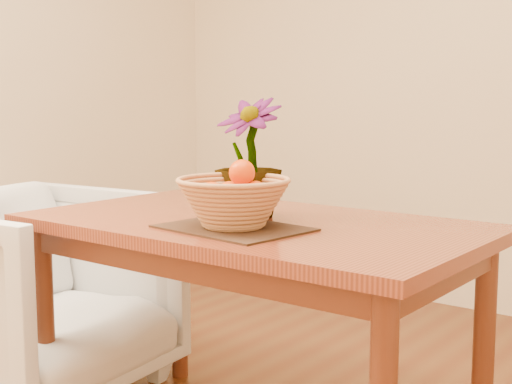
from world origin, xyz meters
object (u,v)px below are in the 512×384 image
Objects in this scene: table at (252,248)px; armchair at (38,284)px; potted_plant at (248,158)px; wicker_basket at (234,204)px.

armchair is (-0.92, -0.13, -0.24)m from table.
armchair is at bearing -172.59° from potted_plant.
potted_plant reaches higher than armchair.
table is at bearing -39.61° from potted_plant.
potted_plant is (-0.09, 0.18, 0.11)m from wicker_basket.
table is at bearing 109.16° from wicker_basket.
armchair is at bearing 178.34° from wicker_basket.
potted_plant reaches higher than table.
wicker_basket is 0.23m from potted_plant.
wicker_basket is (0.05, -0.16, 0.16)m from table.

